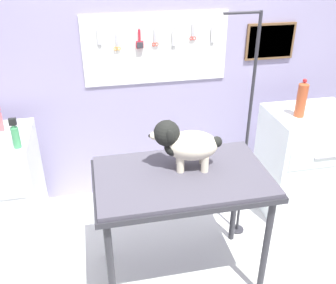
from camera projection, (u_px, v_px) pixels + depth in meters
name	position (u px, v px, depth m)	size (l,w,h in m)	color
rear_wall_panel	(154.00, 69.00, 3.18)	(4.00, 0.11, 2.30)	#978FB3
grooming_table	(182.00, 185.00, 2.38)	(1.09, 0.66, 0.85)	#2D2D33
grooming_arm	(245.00, 144.00, 2.76)	(0.30, 0.11, 1.74)	#2D2D33
dog	(185.00, 143.00, 2.32)	(0.44, 0.26, 0.32)	beige
cabinet_right	(304.00, 162.00, 3.22)	(0.68, 0.54, 0.91)	white
pump_bottle_white	(15.00, 135.00, 2.50)	(0.05, 0.05, 0.21)	#46A262
soda_bottle	(302.00, 99.00, 2.87)	(0.08, 0.08, 0.30)	#B04C28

